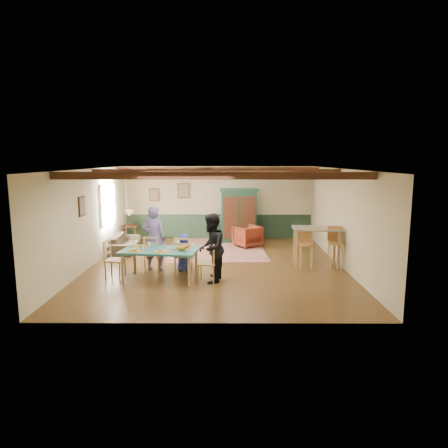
{
  "coord_description": "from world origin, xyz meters",
  "views": [
    {
      "loc": [
        0.27,
        -10.89,
        2.96
      ],
      "look_at": [
        0.22,
        0.23,
        1.15
      ],
      "focal_mm": 32.0,
      "sensor_mm": 36.0,
      "label": 1
    }
  ],
  "objects_px": {
    "cat": "(181,248)",
    "armoire": "(239,215)",
    "armchair": "(247,236)",
    "dining_chair_far_right": "(183,254)",
    "table_lamp": "(129,218)",
    "counter_table": "(316,247)",
    "dining_table": "(160,265)",
    "bar_stool_left": "(306,249)",
    "person_man": "(154,238)",
    "person_child": "(184,253)",
    "sofa": "(125,243)",
    "person_woman": "(211,248)",
    "bar_stool_right": "(335,248)",
    "dining_chair_end_right": "(207,262)",
    "end_table": "(130,234)",
    "dining_chair_end_left": "(115,259)",
    "dining_chair_far_left": "(153,253)"
  },
  "relations": [
    {
      "from": "armoire",
      "to": "bar_stool_left",
      "type": "height_order",
      "value": "armoire"
    },
    {
      "from": "dining_chair_far_right",
      "to": "table_lamp",
      "type": "distance_m",
      "value": 4.59
    },
    {
      "from": "table_lamp",
      "to": "counter_table",
      "type": "xyz_separation_m",
      "value": [
        5.99,
        -3.26,
        -0.34
      ]
    },
    {
      "from": "dining_chair_end_left",
      "to": "bar_stool_right",
      "type": "relative_size",
      "value": 0.84
    },
    {
      "from": "armchair",
      "to": "armoire",
      "type": "bearing_deg",
      "value": -106.7
    },
    {
      "from": "dining_chair_far_right",
      "to": "bar_stool_left",
      "type": "relative_size",
      "value": 0.88
    },
    {
      "from": "person_woman",
      "to": "table_lamp",
      "type": "relative_size",
      "value": 3.04
    },
    {
      "from": "dining_chair_far_right",
      "to": "dining_chair_end_left",
      "type": "distance_m",
      "value": 1.74
    },
    {
      "from": "person_child",
      "to": "counter_table",
      "type": "relative_size",
      "value": 0.78
    },
    {
      "from": "dining_chair_far_right",
      "to": "end_table",
      "type": "bearing_deg",
      "value": -51.65
    },
    {
      "from": "dining_chair_end_left",
      "to": "dining_chair_end_right",
      "type": "height_order",
      "value": "same"
    },
    {
      "from": "cat",
      "to": "end_table",
      "type": "distance_m",
      "value": 5.37
    },
    {
      "from": "dining_chair_end_right",
      "to": "armchair",
      "type": "relative_size",
      "value": 1.21
    },
    {
      "from": "dining_chair_end_right",
      "to": "bar_stool_right",
      "type": "height_order",
      "value": "bar_stool_right"
    },
    {
      "from": "dining_chair_end_left",
      "to": "bar_stool_left",
      "type": "relative_size",
      "value": 0.88
    },
    {
      "from": "sofa",
      "to": "armchair",
      "type": "bearing_deg",
      "value": -83.25
    },
    {
      "from": "dining_chair_end_left",
      "to": "person_man",
      "type": "xyz_separation_m",
      "value": [
        0.86,
        0.71,
        0.4
      ]
    },
    {
      "from": "dining_chair_far_right",
      "to": "armchair",
      "type": "bearing_deg",
      "value": -113.21
    },
    {
      "from": "end_table",
      "to": "counter_table",
      "type": "height_order",
      "value": "counter_table"
    },
    {
      "from": "dining_chair_far_left",
      "to": "dining_table",
      "type": "bearing_deg",
      "value": 119.05
    },
    {
      "from": "cat",
      "to": "armoire",
      "type": "height_order",
      "value": "armoire"
    },
    {
      "from": "table_lamp",
      "to": "counter_table",
      "type": "relative_size",
      "value": 0.42
    },
    {
      "from": "dining_table",
      "to": "bar_stool_left",
      "type": "bearing_deg",
      "value": 14.37
    },
    {
      "from": "dining_chair_end_right",
      "to": "person_man",
      "type": "height_order",
      "value": "person_man"
    },
    {
      "from": "sofa",
      "to": "end_table",
      "type": "distance_m",
      "value": 1.48
    },
    {
      "from": "armoire",
      "to": "bar_stool_left",
      "type": "xyz_separation_m",
      "value": [
        1.7,
        -3.66,
        -0.41
      ]
    },
    {
      "from": "dining_chair_end_left",
      "to": "end_table",
      "type": "bearing_deg",
      "value": 16.21
    },
    {
      "from": "sofa",
      "to": "bar_stool_left",
      "type": "height_order",
      "value": "bar_stool_left"
    },
    {
      "from": "dining_table",
      "to": "bar_stool_left",
      "type": "distance_m",
      "value": 3.91
    },
    {
      "from": "dining_chair_end_right",
      "to": "dining_chair_end_left",
      "type": "bearing_deg",
      "value": -90.0
    },
    {
      "from": "dining_chair_end_right",
      "to": "bar_stool_left",
      "type": "relative_size",
      "value": 0.88
    },
    {
      "from": "armoire",
      "to": "armchair",
      "type": "bearing_deg",
      "value": -75.37
    },
    {
      "from": "cat",
      "to": "table_lamp",
      "type": "xyz_separation_m",
      "value": [
        -2.39,
        4.77,
        0.02
      ]
    },
    {
      "from": "end_table",
      "to": "armoire",
      "type": "bearing_deg",
      "value": 0.47
    },
    {
      "from": "dining_chair_end_left",
      "to": "bar_stool_left",
      "type": "bearing_deg",
      "value": -73.19
    },
    {
      "from": "person_woman",
      "to": "bar_stool_right",
      "type": "relative_size",
      "value": 1.45
    },
    {
      "from": "person_man",
      "to": "person_child",
      "type": "bearing_deg",
      "value": 180.0
    },
    {
      "from": "end_table",
      "to": "counter_table",
      "type": "distance_m",
      "value": 6.82
    },
    {
      "from": "dining_chair_far_right",
      "to": "dining_chair_end_left",
      "type": "height_order",
      "value": "same"
    },
    {
      "from": "armchair",
      "to": "bar_stool_right",
      "type": "bearing_deg",
      "value": 94.12
    },
    {
      "from": "dining_chair_end_right",
      "to": "counter_table",
      "type": "distance_m",
      "value": 3.33
    },
    {
      "from": "armoire",
      "to": "person_woman",
      "type": "bearing_deg",
      "value": -102.85
    },
    {
      "from": "person_child",
      "to": "cat",
      "type": "distance_m",
      "value": 0.99
    },
    {
      "from": "armoire",
      "to": "dining_chair_end_right",
      "type": "bearing_deg",
      "value": -104.05
    },
    {
      "from": "dining_chair_far_left",
      "to": "armoire",
      "type": "distance_m",
      "value": 4.56
    },
    {
      "from": "person_man",
      "to": "counter_table",
      "type": "height_order",
      "value": "person_man"
    },
    {
      "from": "armchair",
      "to": "bar_stool_left",
      "type": "distance_m",
      "value": 3.18
    },
    {
      "from": "dining_table",
      "to": "armoire",
      "type": "distance_m",
      "value": 5.11
    },
    {
      "from": "person_child",
      "to": "sofa",
      "type": "bearing_deg",
      "value": -40.0
    },
    {
      "from": "end_table",
      "to": "table_lamp",
      "type": "relative_size",
      "value": 1.09
    }
  ]
}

